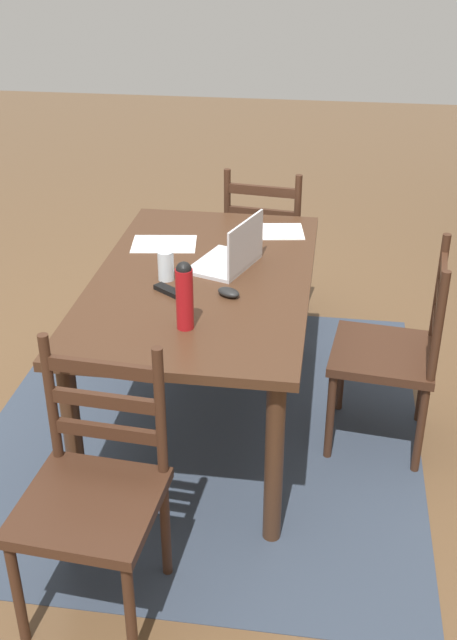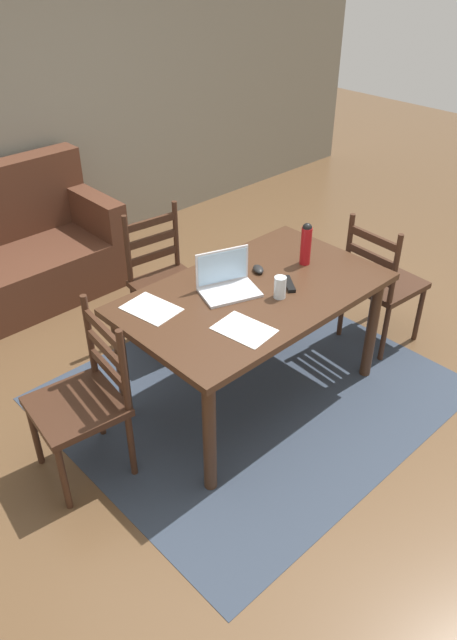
{
  "view_description": "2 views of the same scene",
  "coord_description": "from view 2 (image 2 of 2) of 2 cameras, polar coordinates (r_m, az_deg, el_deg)",
  "views": [
    {
      "loc": [
        2.87,
        0.53,
        2.14
      ],
      "look_at": [
        0.04,
        0.12,
        0.58
      ],
      "focal_mm": 42.4,
      "sensor_mm": 36.0,
      "label": 1
    },
    {
      "loc": [
        -2.1,
        -2.01,
        2.53
      ],
      "look_at": [
        -0.14,
        0.06,
        0.6
      ],
      "focal_mm": 33.5,
      "sensor_mm": 36.0,
      "label": 2
    }
  ],
  "objects": [
    {
      "name": "tv_remote",
      "position": [
        3.46,
        5.78,
        3.45
      ],
      "size": [
        0.13,
        0.16,
        0.02
      ],
      "primitive_type": "cube",
      "rotation": [
        0.0,
        0.0,
        2.52
      ],
      "color": "black",
      "rests_on": "dining_table"
    },
    {
      "name": "ground_plane",
      "position": [
        3.85,
        2.2,
        -6.98
      ],
      "size": [
        14.0,
        14.0,
        0.0
      ],
      "primitive_type": "plane",
      "color": "brown"
    },
    {
      "name": "water_bottle",
      "position": [
        3.64,
        7.42,
        7.31
      ],
      "size": [
        0.06,
        0.06,
        0.27
      ],
      "color": "#A81419",
      "rests_on": "dining_table"
    },
    {
      "name": "laptop",
      "position": [
        3.37,
        -0.2,
        3.76
      ],
      "size": [
        0.38,
        0.31,
        0.23
      ],
      "color": "silver",
      "rests_on": "dining_table"
    },
    {
      "name": "paper_stack_right",
      "position": [
        3.26,
        -7.39,
        1.09
      ],
      "size": [
        0.25,
        0.32,
        0.0
      ],
      "primitive_type": "cube",
      "rotation": [
        0.0,
        0.0,
        0.16
      ],
      "color": "white",
      "rests_on": "dining_table"
    },
    {
      "name": "wall_back",
      "position": [
        5.2,
        -19.49,
        19.19
      ],
      "size": [
        8.0,
        0.12,
        2.7
      ],
      "primitive_type": "cube",
      "color": "gray",
      "rests_on": "ground"
    },
    {
      "name": "computer_mouse",
      "position": [
        3.58,
        2.86,
        4.87
      ],
      "size": [
        0.1,
        0.12,
        0.03
      ],
      "primitive_type": "ellipsoid",
      "rotation": [
        0.0,
        0.0,
        -0.52
      ],
      "color": "black",
      "rests_on": "dining_table"
    },
    {
      "name": "chair_left_far",
      "position": [
        3.18,
        -13.69,
        -7.57
      ],
      "size": [
        0.49,
        0.49,
        0.95
      ],
      "color": "#3D2316",
      "rests_on": "ground"
    },
    {
      "name": "area_rug",
      "position": [
        3.85,
        2.2,
        -6.95
      ],
      "size": [
        2.28,
        1.99,
        0.01
      ],
      "primitive_type": "cube",
      "color": "#333D4C",
      "rests_on": "ground"
    },
    {
      "name": "paper_stack_left",
      "position": [
        3.07,
        1.5,
        -0.91
      ],
      "size": [
        0.25,
        0.32,
        0.0
      ],
      "primitive_type": "cube",
      "rotation": [
        0.0,
        0.0,
        0.14
      ],
      "color": "white",
      "rests_on": "dining_table"
    },
    {
      "name": "dining_table",
      "position": [
        3.45,
        2.44,
        1.45
      ],
      "size": [
        1.54,
        0.92,
        0.77
      ],
      "color": "#422819",
      "rests_on": "ground"
    },
    {
      "name": "drinking_glass",
      "position": [
        3.31,
        4.94,
        3.13
      ],
      "size": [
        0.07,
        0.07,
        0.13
      ],
      "primitive_type": "cylinder",
      "color": "silver",
      "rests_on": "dining_table"
    },
    {
      "name": "chair_far_head",
      "position": [
        4.09,
        -5.9,
        3.57
      ],
      "size": [
        0.49,
        0.49,
        0.95
      ],
      "color": "#3D2316",
      "rests_on": "ground"
    },
    {
      "name": "chair_right_near",
      "position": [
        4.19,
        14.4,
        3.4
      ],
      "size": [
        0.47,
        0.47,
        0.95
      ],
      "color": "#3D2316",
      "rests_on": "ground"
    }
  ]
}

